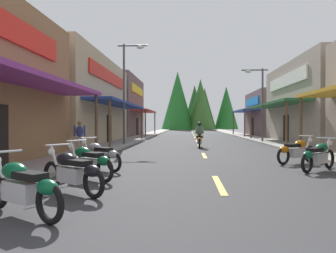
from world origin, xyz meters
TOP-DOWN VIEW (x-y plane):
  - ground at (0.00, 28.88)m, footprint 9.04×87.76m
  - sidewalk_left at (-5.60, 28.88)m, footprint 2.16×87.76m
  - sidewalk_right at (5.60, 28.88)m, footprint 2.16×87.76m
  - centerline_dashes at (0.00, 33.31)m, footprint 0.16×63.08m
  - storefront_left_middle at (-10.97, 24.01)m, footprint 10.44×13.86m
  - storefront_left_far at (-10.39, 37.32)m, footprint 9.27×10.85m
  - storefront_right_middle at (9.99, 24.96)m, footprint 8.48×12.06m
  - storefront_right_far at (10.48, 37.32)m, footprint 9.48×9.27m
  - streetlamp_left at (-4.65, 21.10)m, footprint 1.98×0.30m
  - streetlamp_right at (4.62, 25.02)m, footprint 1.98×0.30m
  - motorcycle_parked_right_4 at (3.33, 10.89)m, footprint 1.63×1.54m
  - motorcycle_parked_right_5 at (3.27, 12.70)m, footprint 1.83×1.28m
  - motorcycle_parked_left_0 at (-3.43, 5.69)m, footprint 1.88×1.19m
  - motorcycle_parked_left_1 at (-3.22, 7.33)m, footprint 1.81×1.31m
  - motorcycle_parked_left_2 at (-3.42, 9.00)m, footprint 1.77×1.36m
  - motorcycle_parked_left_3 at (-3.58, 10.62)m, footprint 1.79×1.34m
  - rider_cruising_lead at (-0.04, 19.98)m, footprint 0.60×2.14m
  - pedestrian_by_shop at (-6.15, 16.13)m, footprint 0.56×0.32m
  - treeline_backdrop at (1.70, 73.71)m, footprint 18.18×13.06m

SIDE VIEW (x-z plane):
  - ground at x=0.00m, z-range -0.10..0.00m
  - centerline_dashes at x=0.00m, z-range 0.00..0.01m
  - sidewalk_left at x=-5.60m, z-range 0.00..0.12m
  - sidewalk_right at x=5.60m, z-range 0.00..0.12m
  - motorcycle_parked_right_4 at x=3.33m, z-range -0.03..1.01m
  - motorcycle_parked_right_5 at x=3.27m, z-range -0.03..1.01m
  - motorcycle_parked_left_0 at x=-3.43m, z-range -0.03..1.01m
  - motorcycle_parked_left_1 at x=-3.22m, z-range -0.03..1.01m
  - motorcycle_parked_left_2 at x=-3.42m, z-range -0.03..1.01m
  - motorcycle_parked_left_3 at x=-3.58m, z-range -0.03..1.01m
  - rider_cruising_lead at x=-0.04m, z-range -0.13..1.44m
  - pedestrian_by_shop at x=-6.15m, z-range 0.12..1.73m
  - storefront_right_far at x=10.48m, z-range 0.00..5.07m
  - storefront_right_middle at x=9.99m, z-range 0.00..6.05m
  - storefront_left_middle at x=-10.97m, z-range 0.00..6.36m
  - storefront_left_far at x=-10.39m, z-range 0.00..6.86m
  - streetlamp_right at x=4.62m, z-range 0.89..6.52m
  - streetlamp_left at x=-4.65m, z-range 0.95..7.60m
  - treeline_backdrop at x=1.70m, z-range -1.02..12.02m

